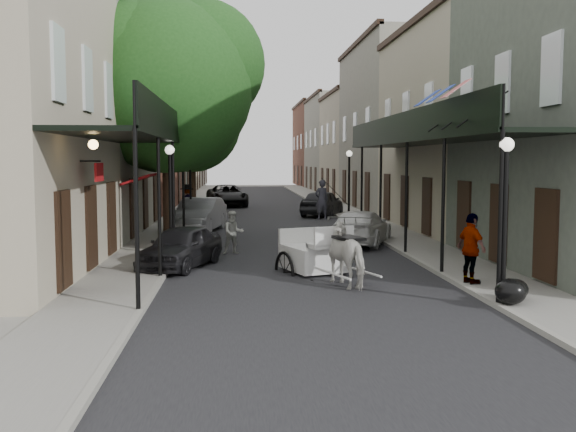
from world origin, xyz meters
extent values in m
plane|color=gray|center=(0.00, 0.00, 0.00)|extent=(140.00, 140.00, 0.00)
cube|color=black|center=(0.00, 20.00, 0.01)|extent=(8.00, 90.00, 0.01)
cube|color=gray|center=(-5.00, 20.00, 0.06)|extent=(2.20, 90.00, 0.12)
cube|color=gray|center=(5.00, 20.00, 0.06)|extent=(2.20, 90.00, 0.12)
cube|color=#A39982|center=(-8.60, 30.00, 5.25)|extent=(5.00, 80.00, 10.50)
cube|color=gray|center=(8.60, 30.00, 5.25)|extent=(5.00, 80.00, 10.50)
cube|color=black|center=(-5.00, 7.00, 4.00)|extent=(2.20, 18.00, 0.12)
cube|color=black|center=(-3.95, 7.00, 4.50)|extent=(0.06, 18.00, 1.00)
cylinder|color=black|center=(-4.00, -2.00, 2.12)|extent=(0.10, 0.10, 4.00)
cylinder|color=black|center=(-4.00, 6.00, 2.12)|extent=(0.10, 0.10, 4.00)
cylinder|color=black|center=(-4.00, 14.00, 2.12)|extent=(0.10, 0.10, 4.00)
cube|color=black|center=(5.00, 7.00, 4.00)|extent=(2.20, 18.00, 0.12)
cube|color=black|center=(3.95, 7.00, 4.50)|extent=(0.06, 18.00, 1.00)
cylinder|color=black|center=(4.00, -2.00, 2.12)|extent=(0.10, 0.10, 4.00)
cylinder|color=black|center=(4.00, 6.00, 2.12)|extent=(0.10, 0.10, 4.00)
cylinder|color=black|center=(4.00, 14.00, 2.12)|extent=(0.10, 0.10, 4.00)
cylinder|color=#382619|center=(-4.60, 10.00, 2.92)|extent=(0.44, 0.44, 5.60)
sphere|color=#1B4516|center=(-4.60, 10.00, 6.20)|extent=(6.80, 6.80, 6.80)
sphere|color=#1B4516|center=(-3.24, 10.60, 7.20)|extent=(5.10, 5.10, 5.10)
cylinder|color=#382619|center=(-4.60, 24.00, 2.64)|extent=(0.44, 0.44, 5.04)
sphere|color=#1B4516|center=(-4.60, 24.00, 5.58)|extent=(6.00, 6.00, 6.00)
sphere|color=#1B4516|center=(-3.40, 24.60, 6.48)|extent=(4.50, 4.50, 4.50)
cylinder|color=black|center=(4.10, -2.00, 0.27)|extent=(0.28, 0.28, 0.30)
cylinder|color=black|center=(4.10, -2.00, 1.82)|extent=(0.12, 0.12, 3.40)
sphere|color=white|center=(4.10, -2.00, 3.67)|extent=(0.32, 0.32, 0.32)
cylinder|color=black|center=(-4.10, 6.00, 0.27)|extent=(0.28, 0.28, 0.30)
cylinder|color=black|center=(-4.10, 6.00, 1.82)|extent=(0.12, 0.12, 3.40)
sphere|color=white|center=(-4.10, 6.00, 3.67)|extent=(0.32, 0.32, 0.32)
cylinder|color=black|center=(4.10, 18.00, 0.27)|extent=(0.28, 0.28, 0.30)
cylinder|color=black|center=(4.10, 18.00, 1.82)|extent=(0.12, 0.12, 3.40)
sphere|color=white|center=(4.10, 18.00, 3.67)|extent=(0.32, 0.32, 0.32)
imported|color=beige|center=(1.13, 0.82, 0.83)|extent=(1.52, 2.16, 1.67)
torus|color=black|center=(-0.65, 3.29, 0.63)|extent=(0.53, 1.26, 1.30)
torus|color=black|center=(0.91, 3.85, 0.63)|extent=(0.53, 1.26, 1.30)
torus|color=black|center=(0.02, 2.03, 0.32)|extent=(0.30, 0.66, 0.68)
torus|color=black|center=(1.20, 2.45, 0.32)|extent=(0.30, 0.66, 0.68)
cube|color=white|center=(0.20, 3.38, 1.06)|extent=(1.95, 2.19, 0.71)
cube|color=white|center=(0.56, 2.38, 1.57)|extent=(1.33, 0.94, 0.12)
cube|color=white|center=(0.64, 2.15, 1.87)|extent=(1.18, 0.51, 0.51)
imported|color=black|center=(0.56, 2.38, 2.20)|extent=(0.48, 0.40, 1.14)
imported|color=#A9ABA1|center=(-2.00, 6.79, 0.77)|extent=(0.85, 0.72, 1.54)
imported|color=gray|center=(-4.54, 18.80, 1.07)|extent=(1.40, 1.34, 1.91)
imported|color=gray|center=(4.20, 0.24, 1.04)|extent=(0.73, 1.16, 1.84)
imported|color=black|center=(-3.60, 4.00, 0.66)|extent=(2.74, 4.18, 1.32)
imported|color=gray|center=(-3.60, 14.00, 0.79)|extent=(2.46, 4.98, 1.57)
imported|color=black|center=(-2.60, 30.61, 0.78)|extent=(3.30, 5.87, 1.55)
imported|color=silver|center=(3.01, 9.00, 0.67)|extent=(3.48, 5.01, 1.35)
imported|color=black|center=(3.20, 22.05, 0.78)|extent=(3.40, 4.94, 1.56)
ellipsoid|color=black|center=(4.20, -2.20, 0.41)|extent=(0.69, 0.69, 0.59)
ellipsoid|color=black|center=(4.50, -1.75, 0.36)|extent=(0.60, 0.60, 0.48)
camera|label=1|loc=(-1.85, -15.81, 3.33)|focal=40.00mm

